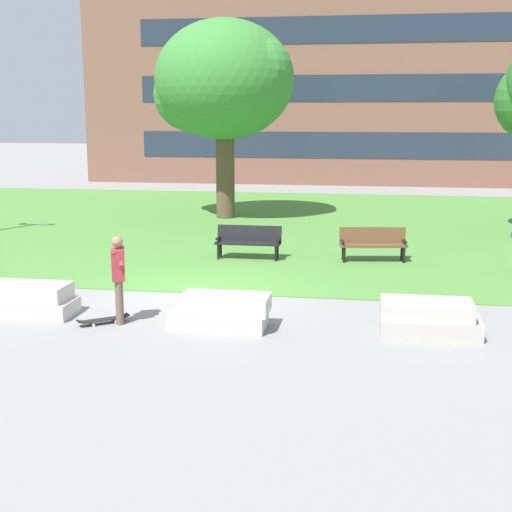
# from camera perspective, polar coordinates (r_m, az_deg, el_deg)

# --- Properties ---
(ground_plane) EXTENTS (140.00, 140.00, 0.00)m
(ground_plane) POSITION_cam_1_polar(r_m,az_deg,el_deg) (16.11, -5.17, -3.01)
(ground_plane) COLOR gray
(grass_lawn) EXTENTS (40.00, 20.00, 0.02)m
(grass_lawn) POSITION_cam_1_polar(r_m,az_deg,el_deg) (25.72, 0.27, 2.56)
(grass_lawn) COLOR #4C8438
(grass_lawn) RESTS_ON ground
(concrete_block_center) EXTENTS (1.80, 0.90, 0.64)m
(concrete_block_center) POSITION_cam_1_polar(r_m,az_deg,el_deg) (15.03, -17.72, -3.38)
(concrete_block_center) COLOR #BCB7B2
(concrete_block_center) RESTS_ON ground
(concrete_block_left) EXTENTS (1.86, 0.90, 0.64)m
(concrete_block_left) POSITION_cam_1_polar(r_m,az_deg,el_deg) (13.49, -2.77, -4.51)
(concrete_block_left) COLOR #BCB7B2
(concrete_block_left) RESTS_ON ground
(concrete_block_right) EXTENTS (1.81, 0.90, 0.64)m
(concrete_block_right) POSITION_cam_1_polar(r_m,az_deg,el_deg) (13.47, 13.63, -4.86)
(concrete_block_right) COLOR #B2ADA3
(concrete_block_right) RESTS_ON ground
(person_skateboarder) EXTENTS (0.43, 0.55, 1.71)m
(person_skateboarder) POSITION_cam_1_polar(r_m,az_deg,el_deg) (13.88, -10.95, -1.41)
(person_skateboarder) COLOR brown
(person_skateboarder) RESTS_ON ground
(skateboard) EXTENTS (0.93, 0.78, 0.14)m
(skateboard) POSITION_cam_1_polar(r_m,az_deg,el_deg) (14.10, -12.12, -4.99)
(skateboard) COLOR black
(skateboard) RESTS_ON ground
(park_bench_near_left) EXTENTS (1.80, 0.54, 0.90)m
(park_bench_near_left) POSITION_cam_1_polar(r_m,az_deg,el_deg) (19.65, -0.60, 1.30)
(park_bench_near_left) COLOR black
(park_bench_near_left) RESTS_ON grass_lawn
(park_bench_near_right) EXTENTS (1.86, 0.78, 0.90)m
(park_bench_near_right) POSITION_cam_1_polar(r_m,az_deg,el_deg) (19.58, 9.34, 1.11)
(park_bench_near_right) COLOR brown
(park_bench_near_right) RESTS_ON grass_lawn
(tree_far_right) EXTENTS (5.40, 5.14, 7.32)m
(tree_far_right) POSITION_cam_1_polar(r_m,az_deg,el_deg) (27.06, -2.66, 13.75)
(tree_far_right) COLOR brown
(tree_far_right) RESTS_ON grass_lawn
(building_facade_distant) EXTENTS (27.40, 1.03, 11.12)m
(building_facade_distant) POSITION_cam_1_polar(r_m,az_deg,el_deg) (39.70, 5.83, 13.70)
(building_facade_distant) COLOR brown
(building_facade_distant) RESTS_ON ground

